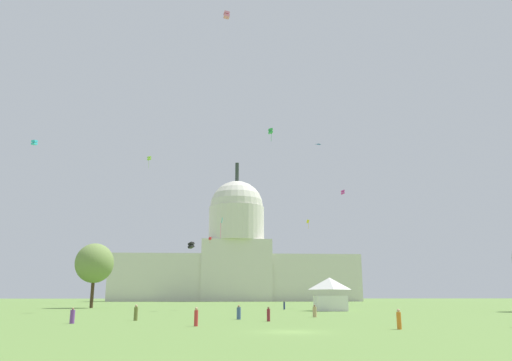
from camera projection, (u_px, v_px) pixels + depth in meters
ground_plane at (292, 332)px, 35.24m from camera, size 800.00×800.00×0.00m
capitol_building at (236, 257)px, 225.21m from camera, size 113.08×26.07×65.53m
event_tent at (330, 294)px, 84.07m from camera, size 5.79×6.41×5.65m
tree_west_near at (94, 263)px, 104.17m from camera, size 10.97×11.02×13.61m
person_navy_back_right at (284, 305)px, 91.86m from camera, size 0.45×0.45×1.60m
person_purple_front_right at (72, 316)px, 45.84m from camera, size 0.61×0.61×1.47m
person_orange_front_center at (399, 320)px, 38.07m from camera, size 0.50×0.50×1.56m
person_maroon_lawn_far_right at (268, 315)px, 49.68m from camera, size 0.48×0.48×1.46m
person_black_mid_right at (333, 305)px, 94.11m from camera, size 0.40×0.40×1.70m
person_tan_edge_west at (315, 312)px, 59.42m from camera, size 0.67×0.67×1.47m
person_denim_back_center at (239, 313)px, 53.66m from camera, size 0.62×0.62×1.56m
person_red_mid_center at (196, 317)px, 41.89m from camera, size 0.45×0.45×1.59m
person_olive_near_tent at (136, 313)px, 51.23m from camera, size 0.57×0.57×1.64m
kite_lime_high at (149, 158)px, 163.70m from camera, size 1.50×1.48×4.17m
kite_pink_high at (227, 15)px, 96.22m from camera, size 1.32×1.27×1.30m
kite_turquoise_low at (222, 223)px, 71.06m from camera, size 0.32×0.61×2.98m
kite_black_low at (191, 245)px, 84.04m from camera, size 1.22×1.20×1.17m
kite_yellow_mid at (308, 222)px, 150.72m from camera, size 0.88×0.49×2.90m
kite_cyan_mid at (34, 143)px, 77.61m from camera, size 0.92×0.94×0.84m
kite_red_mid at (210, 239)px, 198.85m from camera, size 1.29×1.31×2.35m
kite_green_high at (271, 131)px, 101.66m from camera, size 0.99×0.92×2.86m
kite_magenta_mid at (343, 192)px, 106.96m from camera, size 0.84×0.78×1.05m
kite_blue_high at (319, 145)px, 153.26m from camera, size 1.85×1.12×0.23m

